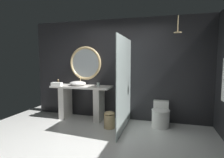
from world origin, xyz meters
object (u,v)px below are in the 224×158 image
round_wall_mirror (85,63)px  rain_shower_head (178,30)px  folded_hand_towel (57,84)px  toilet (161,115)px  soap_dispenser (58,82)px  tumbler_cup (98,84)px  vessel_sink (78,83)px  waste_bin (109,120)px

round_wall_mirror → rain_shower_head: 2.45m
folded_hand_towel → toilet: bearing=4.2°
soap_dispenser → toilet: soap_dispenser is taller
tumbler_cup → rain_shower_head: rain_shower_head is taller
vessel_sink → rain_shower_head: size_ratio=1.20×
vessel_sink → round_wall_mirror: (0.10, 0.28, 0.52)m
tumbler_cup → toilet: size_ratio=0.16×
tumbler_cup → toilet: 1.71m
rain_shower_head → folded_hand_towel: bearing=-178.2°
toilet → rain_shower_head: bearing=-19.0°
tumbler_cup → soap_dispenser: 1.15m
vessel_sink → tumbler_cup: bearing=4.8°
toilet → folded_hand_towel: bearing=-175.8°
vessel_sink → round_wall_mirror: round_wall_mirror is taller
tumbler_cup → toilet: (1.56, -0.01, -0.68)m
round_wall_mirror → tumbler_cup: bearing=-27.8°
vessel_sink → soap_dispenser: 0.60m
soap_dispenser → waste_bin: soap_dispenser is taller
vessel_sink → tumbler_cup: vessel_sink is taller
rain_shower_head → folded_hand_towel: size_ratio=1.35×
tumbler_cup → toilet: tumbler_cup is taller
soap_dispenser → folded_hand_towel: bearing=-67.8°
soap_dispenser → round_wall_mirror: round_wall_mirror is taller
vessel_sink → round_wall_mirror: 0.60m
folded_hand_towel → soap_dispenser: bearing=112.2°
toilet → waste_bin: toilet is taller
vessel_sink → folded_hand_towel: size_ratio=1.62×
vessel_sink → waste_bin: (0.99, -0.41, -0.75)m
rain_shower_head → toilet: rain_shower_head is taller
tumbler_cup → folded_hand_towel: 1.09m
waste_bin → folded_hand_towel: bearing=170.3°
soap_dispenser → folded_hand_towel: (0.08, -0.19, -0.02)m
soap_dispenser → round_wall_mirror: 0.90m
tumbler_cup → folded_hand_towel: size_ratio=0.35×
round_wall_mirror → toilet: round_wall_mirror is taller
round_wall_mirror → waste_bin: bearing=-38.1°
tumbler_cup → soap_dispenser: soap_dispenser is taller
tumbler_cup → folded_hand_towel: (-1.07, -0.20, -0.00)m
toilet → waste_bin: size_ratio=1.56×
waste_bin → folded_hand_towel: folded_hand_towel is taller
rain_shower_head → waste_bin: bearing=-166.3°
round_wall_mirror → folded_hand_towel: bearing=-144.8°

